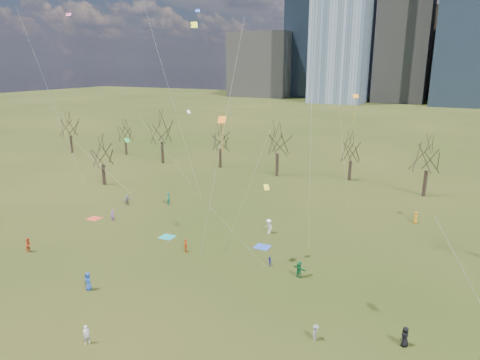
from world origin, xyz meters
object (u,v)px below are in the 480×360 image
at_px(person_2, 29,245).
at_px(blanket_navy, 262,247).
at_px(blanket_crimson, 94,218).
at_px(person_4, 186,246).
at_px(blanket_teal, 167,237).
at_px(person_0, 88,281).
at_px(person_1, 87,335).

bearing_deg(person_2, blanket_navy, -51.48).
relative_size(blanket_navy, blanket_crimson, 1.00).
height_order(blanket_crimson, person_4, person_4).
height_order(blanket_navy, person_2, person_2).
distance_m(blanket_navy, person_4, 8.25).
height_order(blanket_teal, person_2, person_2).
bearing_deg(blanket_teal, blanket_crimson, 176.87).
bearing_deg(person_4, person_0, 110.37).
distance_m(person_1, person_2, 18.99).
xyz_separation_m(person_1, person_4, (-2.36, 15.92, 0.00)).
xyz_separation_m(person_0, person_2, (-11.47, 2.85, -0.04)).
xyz_separation_m(blanket_crimson, person_1, (18.44, -18.89, 0.71)).
bearing_deg(person_0, person_1, -29.51).
relative_size(blanket_crimson, person_1, 1.11).
distance_m(blanket_teal, person_1, 19.38).
bearing_deg(blanket_crimson, person_2, -82.37).
bearing_deg(blanket_navy, blanket_teal, -167.10).
bearing_deg(person_0, person_4, 88.14).
bearing_deg(person_1, blanket_teal, 49.66).
xyz_separation_m(blanket_crimson, person_2, (1.41, -10.50, 0.78)).
bearing_deg(blanket_navy, person_0, -123.07).
distance_m(blanket_crimson, person_2, 10.62).
relative_size(person_2, person_4, 1.09).
bearing_deg(person_4, blanket_teal, 8.43).
bearing_deg(person_1, person_2, 93.80).
xyz_separation_m(blanket_teal, blanket_crimson, (-11.93, 0.65, 0.00)).
xyz_separation_m(blanket_navy, person_1, (-4.31, -20.71, 0.71)).
height_order(person_0, person_1, person_0).
distance_m(blanket_navy, person_2, 24.67).
bearing_deg(person_4, blanket_navy, -106.76).
distance_m(person_0, person_1, 7.85).
bearing_deg(blanket_teal, person_2, -136.90).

